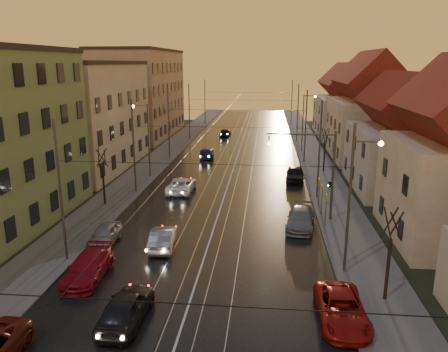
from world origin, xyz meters
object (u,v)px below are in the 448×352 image
(parked_left_3, at_px, (105,235))
(parked_right_2, at_px, (295,174))
(street_lamp_1, at_px, (356,190))
(parked_right_1, at_px, (301,219))
(parked_left_2, at_px, (88,267))
(driving_car_1, at_px, (162,238))
(street_lamp_2, at_px, (146,133))
(driving_car_4, at_px, (225,132))
(street_lamp_3, at_px, (305,117))
(parked_right_0, at_px, (342,309))
(traffic_light_mast, at_px, (320,164))
(driving_car_0, at_px, (126,307))
(driving_car_3, at_px, (207,153))
(driving_car_2, at_px, (181,185))

(parked_left_3, xyz_separation_m, parked_right_2, (14.08, 18.06, 0.10))
(street_lamp_1, distance_m, parked_right_1, 7.98)
(street_lamp_1, height_order, parked_left_3, street_lamp_1)
(parked_left_2, bearing_deg, driving_car_1, 53.12)
(street_lamp_2, relative_size, driving_car_4, 2.06)
(street_lamp_3, distance_m, parked_right_0, 42.38)
(traffic_light_mast, xyz_separation_m, parked_right_0, (-0.39, -14.14, -3.92))
(traffic_light_mast, height_order, driving_car_0, traffic_light_mast)
(driving_car_1, height_order, parked_right_0, driving_car_1)
(driving_car_3, distance_m, parked_left_3, 28.69)
(parked_right_2, bearing_deg, driving_car_2, -150.56)
(driving_car_3, bearing_deg, parked_left_3, 75.91)
(driving_car_4, bearing_deg, driving_car_2, 92.16)
(street_lamp_2, bearing_deg, driving_car_0, -76.80)
(street_lamp_3, relative_size, parked_right_0, 1.65)
(traffic_light_mast, distance_m, parked_right_1, 4.49)
(driving_car_1, height_order, driving_car_3, driving_car_1)
(driving_car_1, height_order, parked_right_1, parked_right_1)
(street_lamp_2, height_order, driving_car_1, street_lamp_2)
(parked_right_2, bearing_deg, driving_car_4, 114.11)
(street_lamp_3, height_order, driving_car_3, street_lamp_3)
(traffic_light_mast, bearing_deg, parked_left_3, -158.11)
(street_lamp_3, relative_size, driving_car_3, 1.78)
(street_lamp_3, relative_size, driving_car_1, 1.90)
(street_lamp_3, distance_m, driving_car_4, 17.85)
(driving_car_4, distance_m, parked_right_0, 55.42)
(street_lamp_1, xyz_separation_m, driving_car_4, (-12.31, 48.22, -4.22))
(parked_left_2, height_order, parked_right_1, parked_right_1)
(traffic_light_mast, bearing_deg, street_lamp_3, 87.73)
(parked_left_3, bearing_deg, parked_right_1, 16.22)
(parked_left_2, bearing_deg, driving_car_0, -50.64)
(parked_right_1, xyz_separation_m, parked_right_2, (0.37, 13.66, 0.05))
(driving_car_0, xyz_separation_m, driving_car_1, (-0.31, 8.79, -0.08))
(parked_right_0, relative_size, parked_right_2, 1.08)
(driving_car_0, relative_size, parked_left_3, 1.17)
(parked_left_3, bearing_deg, traffic_light_mast, 20.35)
(street_lamp_2, bearing_deg, parked_right_2, -0.16)
(street_lamp_1, bearing_deg, parked_left_3, 173.35)
(parked_right_2, bearing_deg, street_lamp_3, 86.62)
(driving_car_1, bearing_deg, parked_left_2, 48.95)
(street_lamp_2, relative_size, driving_car_3, 1.78)
(parked_right_0, height_order, parked_right_2, parked_right_2)
(street_lamp_3, xyz_separation_m, parked_left_3, (-16.29, -34.10, -4.22))
(parked_right_0, bearing_deg, driving_car_4, 100.43)
(driving_car_0, relative_size, parked_right_0, 0.94)
(driving_car_2, relative_size, parked_left_2, 1.05)
(driving_car_2, height_order, parked_right_0, driving_car_2)
(driving_car_3, bearing_deg, street_lamp_2, 56.06)
(driving_car_2, distance_m, parked_right_2, 12.34)
(driving_car_1, relative_size, parked_left_3, 1.08)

